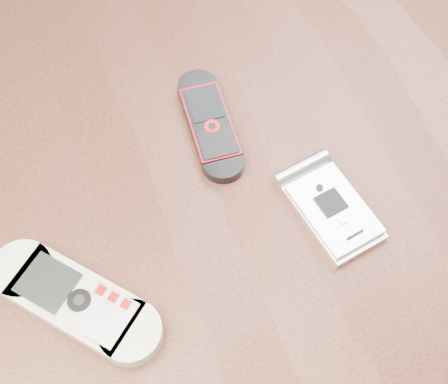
{
  "coord_description": "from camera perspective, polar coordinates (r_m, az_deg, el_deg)",
  "views": [
    {
      "loc": [
        -0.09,
        -0.25,
        1.24
      ],
      "look_at": [
        0.01,
        0.0,
        0.76
      ],
      "focal_mm": 50.0,
      "sensor_mm": 36.0,
      "label": 1
    }
  ],
  "objects": [
    {
      "name": "nokia_white",
      "position": [
        0.52,
        -13.43,
        -9.63
      ],
      "size": [
        0.14,
        0.15,
        0.02
      ],
      "primitive_type": "cube",
      "rotation": [
        0.0,
        0.0,
        0.69
      ],
      "color": "beige",
      "rests_on": "table"
    },
    {
      "name": "motorola_razr",
      "position": [
        0.55,
        9.81,
        -1.52
      ],
      "size": [
        0.07,
        0.11,
        0.02
      ],
      "primitive_type": "cube",
      "rotation": [
        0.0,
        0.0,
        0.16
      ],
      "color": "silver",
      "rests_on": "table"
    },
    {
      "name": "ground",
      "position": [
        1.26,
        -0.22,
        -17.11
      ],
      "size": [
        4.0,
        4.0,
        0.0
      ],
      "primitive_type": "plane",
      "color": "#472B19",
      "rests_on": "ground"
    },
    {
      "name": "nokia_black_red",
      "position": [
        0.59,
        -1.3,
        6.24
      ],
      "size": [
        0.05,
        0.13,
        0.01
      ],
      "primitive_type": "cube",
      "rotation": [
        0.0,
        0.0,
        -0.09
      ],
      "color": "black",
      "rests_on": "table"
    },
    {
      "name": "table",
      "position": [
        0.65,
        -0.41,
        -5.12
      ],
      "size": [
        1.2,
        0.8,
        0.75
      ],
      "color": "black",
      "rests_on": "ground"
    }
  ]
}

